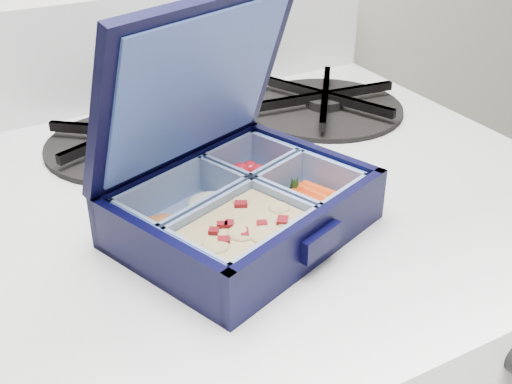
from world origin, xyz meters
TOP-DOWN VIEW (x-y plane):
  - bento_box at (-0.39, 1.60)m, footprint 0.25×0.22m
  - burner_grate at (-0.18, 1.79)m, footprint 0.21×0.21m
  - burner_grate_rear at (-0.43, 1.81)m, footprint 0.24×0.24m
  - fork at (-0.38, 1.71)m, footprint 0.07×0.18m

SIDE VIEW (x-z plane):
  - fork at x=-0.38m, z-range 0.87..0.88m
  - burner_grate_rear at x=-0.43m, z-range 0.87..0.89m
  - burner_grate at x=-0.18m, z-range 0.87..0.90m
  - bento_box at x=-0.39m, z-range 0.87..0.92m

